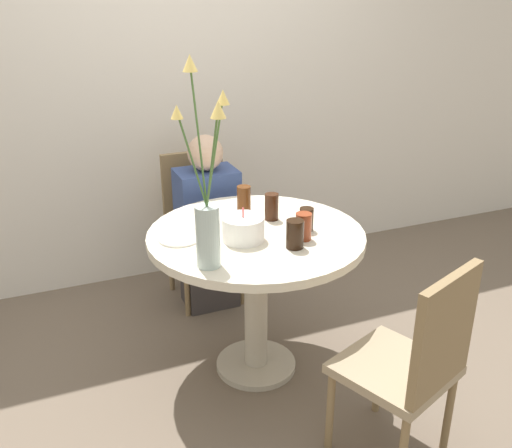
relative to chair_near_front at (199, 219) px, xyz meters
The scene contains 14 objects.
ground_plane 0.99m from the chair_near_front, 88.99° to the right, with size 16.00×16.00×0.00m, color #6B5B4C.
wall_back 0.90m from the chair_near_front, 87.80° to the left, with size 8.00×0.05×2.60m.
dining_table 0.87m from the chair_near_front, 88.99° to the right, with size 1.01×1.01×0.75m.
chair_near_front is the anchor object (origin of this frame).
chair_left_flank 1.70m from the chair_near_front, 78.78° to the right, with size 0.52×0.52×0.89m.
birthday_cake 0.98m from the chair_near_front, 94.42° to the right, with size 0.19×0.19×0.15m.
flower_vase 1.25m from the chair_near_front, 104.83° to the right, with size 0.19×0.27×0.82m.
side_plate 0.91m from the chair_near_front, 112.45° to the right, with size 0.19×0.19×0.01m.
drink_glass_0 0.70m from the chair_near_front, 85.14° to the right, with size 0.07×0.07×0.14m.
drink_glass_1 0.83m from the chair_near_front, 79.07° to the right, with size 0.07×0.07×0.13m.
drink_glass_2 1.13m from the chair_near_front, 84.45° to the right, with size 0.08×0.08×0.13m.
drink_glass_3 1.01m from the chair_near_front, 75.64° to the right, with size 0.07×0.07×0.11m.
drink_glass_4 1.08m from the chair_near_front, 80.04° to the right, with size 0.07×0.07×0.12m.
person_guest 0.16m from the chair_near_front, 88.99° to the right, with size 0.34×0.24×1.05m.
Camera 1 is at (-0.92, -2.22, 1.79)m, focal length 40.00 mm.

